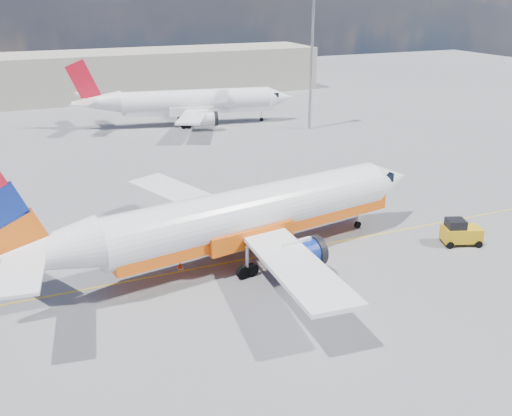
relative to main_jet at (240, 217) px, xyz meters
name	(u,v)px	position (x,y,z in m)	size (l,w,h in m)	color
ground	(283,273)	(1.95, -2.96, -3.44)	(240.00, 240.00, 0.00)	slate
taxi_line	(265,256)	(1.95, 0.04, -3.43)	(70.00, 0.15, 0.01)	yellow
terminal_main	(130,74)	(6.95, 72.04, 0.56)	(70.00, 14.00, 8.00)	#ACA594
main_jet	(240,217)	(0.00, 0.00, 0.00)	(34.14, 26.54, 10.31)	white
second_jet	(190,103)	(9.75, 44.14, -0.21)	(32.12, 24.91, 9.69)	white
gse_tug	(460,232)	(16.57, -3.95, -2.47)	(3.23, 2.59, 2.05)	black
traffic_cone	(180,265)	(-4.41, 0.47, -3.16)	(0.40, 0.40, 0.56)	white
floodlight_mast	(312,47)	(24.43, 35.14, 7.80)	(1.37, 1.37, 18.74)	#9F9EA7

